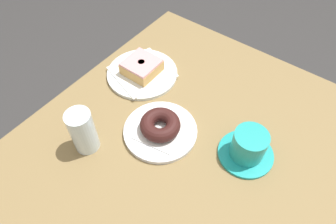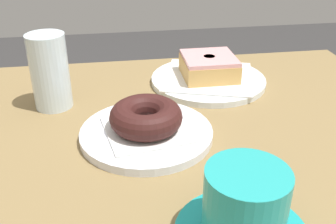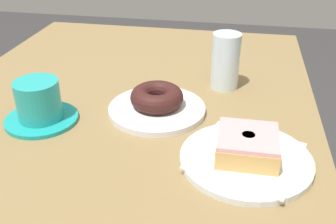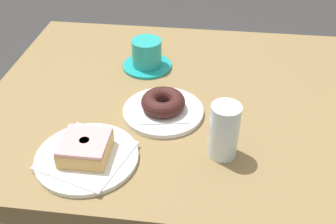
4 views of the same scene
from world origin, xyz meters
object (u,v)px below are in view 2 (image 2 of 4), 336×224
(plate_glazed_square, at_px, (210,80))
(donut_glazed_square, at_px, (210,66))
(water_glass, at_px, (52,72))
(coffee_cup, at_px, (247,210))
(donut_chocolate_ring, at_px, (148,117))
(plate_chocolate_ring, at_px, (148,133))

(plate_glazed_square, distance_m, donut_glazed_square, 0.03)
(donut_glazed_square, distance_m, water_glass, 0.30)
(water_glass, relative_size, coffee_cup, 0.90)
(donut_glazed_square, bearing_deg, donut_chocolate_ring, 52.30)
(water_glass, bearing_deg, donut_glazed_square, -169.19)
(plate_chocolate_ring, relative_size, coffee_cup, 1.40)
(plate_glazed_square, relative_size, water_glass, 1.74)
(water_glass, bearing_deg, donut_chocolate_ring, 139.04)
(donut_glazed_square, height_order, water_glass, water_glass)
(donut_glazed_square, distance_m, donut_chocolate_ring, 0.23)
(donut_chocolate_ring, relative_size, coffee_cup, 0.76)
(plate_chocolate_ring, bearing_deg, plate_glazed_square, -127.70)
(donut_glazed_square, xyz_separation_m, donut_chocolate_ring, (0.14, 0.18, 0.00))
(plate_chocolate_ring, bearing_deg, donut_chocolate_ring, 0.00)
(donut_glazed_square, height_order, plate_chocolate_ring, donut_glazed_square)
(water_glass, distance_m, coffee_cup, 0.41)
(water_glass, bearing_deg, coffee_cup, 122.98)
(plate_glazed_square, bearing_deg, water_glass, 10.81)
(plate_chocolate_ring, height_order, donut_chocolate_ring, donut_chocolate_ring)
(plate_glazed_square, distance_m, water_glass, 0.30)
(donut_glazed_square, bearing_deg, coffee_cup, 80.91)
(plate_glazed_square, height_order, donut_glazed_square, donut_glazed_square)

